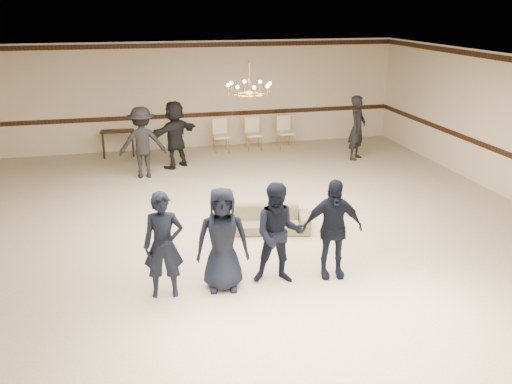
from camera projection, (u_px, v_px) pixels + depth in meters
The scene contains 16 objects.
room at pixel (261, 154), 10.27m from camera, with size 12.01×14.01×3.21m.
chair_rail at pixel (205, 115), 16.88m from camera, with size 12.00×0.02×0.14m, color black.
crown_molding at pixel (203, 45), 16.19m from camera, with size 12.00×0.02×0.14m, color black.
chandelier at pixel (249, 78), 10.77m from camera, with size 0.94×0.94×0.89m, color gold, non-canonical shape.
boy_a at pixel (164, 245), 8.25m from camera, with size 0.61×0.40×1.67m, color black.
boy_b at pixel (222, 239), 8.45m from camera, with size 0.82×0.53×1.67m, color black.
boy_c at pixel (279, 234), 8.65m from camera, with size 0.81×0.63×1.67m, color black.
boy_d at pixel (332, 229), 8.85m from camera, with size 0.98×0.41×1.67m, color black.
settee at pixel (266, 219), 10.79m from camera, with size 1.72×0.67×0.50m, color #7E7254.
adult_left at pixel (142, 142), 13.93m from camera, with size 1.18×0.68×1.82m, color black.
adult_mid at pixel (175, 134), 14.77m from camera, with size 1.69×0.54×1.82m, color black.
adult_right at pixel (357, 128), 15.55m from camera, with size 0.66×0.44×1.82m, color black.
banquet_chair_left at pixel (221, 136), 16.40m from camera, with size 0.48×0.48×0.98m, color beige, non-canonical shape.
banquet_chair_mid at pixel (254, 134), 16.62m from camera, with size 0.48×0.48×0.98m, color beige, non-canonical shape.
banquet_chair_right at pixel (285, 132), 16.85m from camera, with size 0.48×0.48×0.98m, color beige, non-canonical shape.
console_table at pixel (118, 143), 15.94m from camera, with size 0.93×0.39×0.78m, color black.
Camera 1 is at (-2.46, -9.63, 4.30)m, focal length 38.56 mm.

